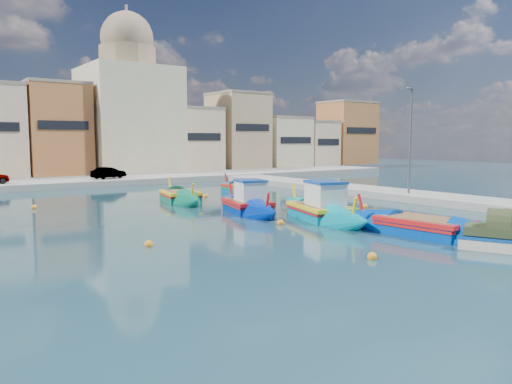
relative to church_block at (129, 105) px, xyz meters
name	(u,v)px	position (x,y,z in m)	size (l,w,h in m)	color
ground	(261,243)	(-10.00, -40.00, -8.41)	(160.00, 160.00, 0.00)	#122D38
east_quay	(493,205)	(8.00, -40.00, -8.16)	(4.00, 70.00, 0.50)	gray
north_quay	(61,183)	(-10.00, -8.00, -8.11)	(80.00, 8.00, 0.60)	gray
north_townhouses	(103,134)	(-3.32, -0.64, -3.41)	(83.20, 7.87, 10.19)	beige
church_block	(129,105)	(0.00, 0.00, 0.00)	(10.00, 10.00, 19.10)	beige
quay_street_lamp	(410,140)	(7.44, -34.00, -4.07)	(1.18, 0.16, 8.00)	#595B60
luzzu_turquoise_cabin	(321,212)	(-3.58, -36.70, -8.01)	(5.08, 10.43, 3.28)	#0091A5
luzzu_blue_cabin	(248,206)	(-5.44, -32.37, -8.04)	(4.09, 8.85, 3.04)	#0027A6
luzzu_cyan_mid	(241,190)	(-0.02, -23.48, -8.14)	(3.44, 8.83, 2.55)	#0063A1
luzzu_green	(180,198)	(-6.35, -25.39, -8.12)	(3.79, 8.65, 2.64)	#0A7151
luzzu_blue_south	(423,229)	(-3.03, -42.90, -8.11)	(3.19, 9.99, 2.83)	#003EAC
tender_near	(499,239)	(-3.11, -46.44, -7.97)	(2.61, 3.26, 1.41)	beige
mooring_buoys	(196,219)	(-9.40, -33.18, -8.33)	(21.68, 21.81, 0.36)	orange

